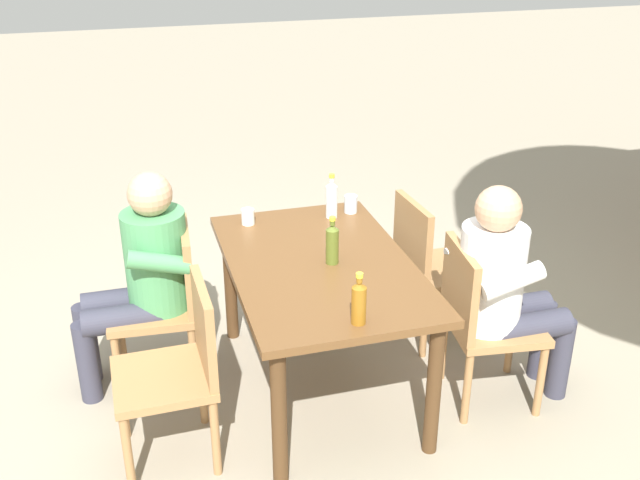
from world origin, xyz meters
TOP-DOWN VIEW (x-y plane):
  - ground_plane at (0.00, 0.00)m, footprint 24.00×24.00m
  - dining_table at (0.00, 0.00)m, footprint 1.40×0.88m
  - chair_near_left at (-0.31, -0.74)m, footprint 0.47×0.47m
  - chair_far_right at (0.31, 0.74)m, footprint 0.49×0.49m
  - chair_near_right at (0.31, -0.74)m, footprint 0.45×0.45m
  - chair_far_left at (-0.31, 0.74)m, footprint 0.46×0.46m
  - person_in_white_shirt at (-0.32, -0.85)m, footprint 0.47×0.61m
  - person_in_plaid_shirt at (0.32, 0.85)m, footprint 0.47×0.61m
  - bottle_clear at (-0.52, 0.22)m, footprint 0.06×0.06m
  - bottle_amber at (0.59, 0.00)m, footprint 0.06×0.06m
  - bottle_olive at (0.02, 0.06)m, footprint 0.06×0.06m
  - cup_white at (-0.55, -0.25)m, footprint 0.07×0.07m
  - cup_glass at (-0.56, 0.34)m, footprint 0.07×0.07m
  - backpack_by_near_side at (-1.32, 0.42)m, footprint 0.31×0.25m

SIDE VIEW (x-z plane):
  - ground_plane at x=0.00m, z-range 0.00..0.00m
  - backpack_by_near_side at x=-1.32m, z-range -0.01..0.39m
  - chair_near_left at x=-0.31m, z-range 0.05..0.92m
  - chair_far_right at x=0.31m, z-range 0.05..0.92m
  - chair_near_right at x=0.31m, z-range 0.05..0.92m
  - chair_far_left at x=-0.31m, z-range 0.05..0.92m
  - dining_table at x=0.00m, z-range 0.27..1.02m
  - person_in_white_shirt at x=-0.32m, z-range 0.07..1.25m
  - person_in_plaid_shirt at x=0.32m, z-range 0.07..1.25m
  - cup_white at x=-0.55m, z-range 0.75..0.83m
  - cup_glass at x=-0.56m, z-range 0.75..0.85m
  - bottle_amber at x=0.59m, z-range 0.73..0.97m
  - bottle_olive at x=0.02m, z-range 0.73..0.98m
  - bottle_clear at x=-0.52m, z-range 0.73..0.98m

